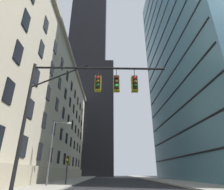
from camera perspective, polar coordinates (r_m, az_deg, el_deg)
station_building at (r=41.68m, az=-23.01°, el=-4.11°), size 13.53×71.18×27.43m
dark_skyscraper at (r=100.71m, az=-7.21°, el=16.11°), size 24.95×24.95×213.36m
glass_office_midrise at (r=48.87m, az=25.26°, el=13.91°), size 16.15×34.95×58.12m
traffic_signal_mast at (r=11.37m, az=-7.03°, el=0.46°), size 8.73×0.63×7.91m
traffic_light_far_left at (r=24.74m, az=-13.69°, el=-19.50°), size 0.40×0.63×3.27m
street_lamppost at (r=23.03m, az=-17.63°, el=-14.71°), size 2.22×0.32×7.09m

